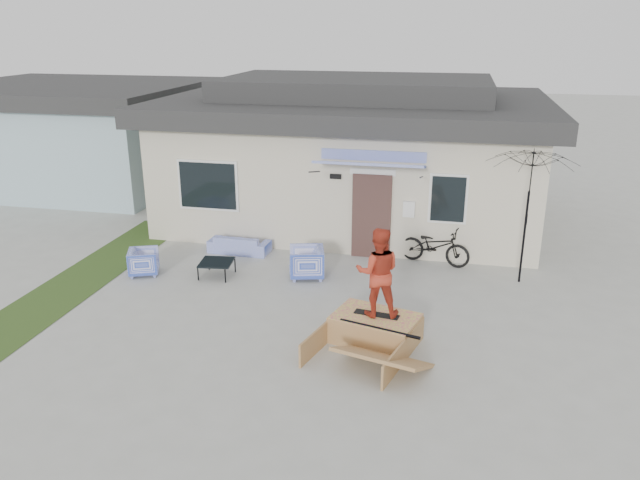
% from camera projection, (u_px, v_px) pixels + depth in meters
% --- Properties ---
extents(ground, '(90.00, 90.00, 0.00)m').
position_uv_depth(ground, '(284.00, 336.00, 11.59)').
color(ground, '#A3A49D').
rests_on(ground, ground).
extents(grass_strip, '(1.40, 8.00, 0.01)m').
position_uv_depth(grass_strip, '(91.00, 273.00, 14.49)').
color(grass_strip, '#2A4319').
rests_on(grass_strip, ground).
extents(house, '(10.80, 8.49, 4.10)m').
position_uv_depth(house, '(355.00, 151.00, 18.32)').
color(house, beige).
rests_on(house, ground).
extents(neighbor_house, '(8.60, 7.60, 3.50)m').
position_uv_depth(neighbor_house, '(75.00, 132.00, 22.34)').
color(neighbor_house, '#9BB8C3').
rests_on(neighbor_house, ground).
extents(loveseat, '(1.56, 0.52, 0.60)m').
position_uv_depth(loveseat, '(239.00, 241.00, 15.71)').
color(loveseat, blue).
rests_on(loveseat, ground).
extents(armchair_left, '(0.81, 0.83, 0.67)m').
position_uv_depth(armchair_left, '(144.00, 261.00, 14.33)').
color(armchair_left, blue).
rests_on(armchair_left, ground).
extents(armchair_right, '(0.88, 0.92, 0.78)m').
position_uv_depth(armchair_right, '(306.00, 261.00, 14.15)').
color(armchair_right, blue).
rests_on(armchair_right, ground).
extents(coffee_table, '(0.81, 0.81, 0.36)m').
position_uv_depth(coffee_table, '(217.00, 269.00, 14.27)').
color(coffee_table, black).
rests_on(coffee_table, ground).
extents(bicycle, '(1.82, 1.03, 1.10)m').
position_uv_depth(bicycle, '(435.00, 242.00, 14.89)').
color(bicycle, black).
rests_on(bicycle, ground).
extents(patio_umbrella, '(2.30, 2.19, 2.20)m').
position_uv_depth(patio_umbrella, '(527.00, 207.00, 13.45)').
color(patio_umbrella, black).
rests_on(patio_umbrella, ground).
extents(skate_ramp, '(1.95, 2.30, 0.50)m').
position_uv_depth(skate_ramp, '(375.00, 328.00, 11.34)').
color(skate_ramp, '#9F7343').
rests_on(skate_ramp, ground).
extents(skateboard, '(0.85, 0.33, 0.05)m').
position_uv_depth(skateboard, '(377.00, 314.00, 11.29)').
color(skateboard, black).
rests_on(skateboard, skate_ramp).
extents(skater, '(0.88, 0.73, 1.64)m').
position_uv_depth(skater, '(378.00, 271.00, 11.01)').
color(skater, '#BA3722').
rests_on(skater, skateboard).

